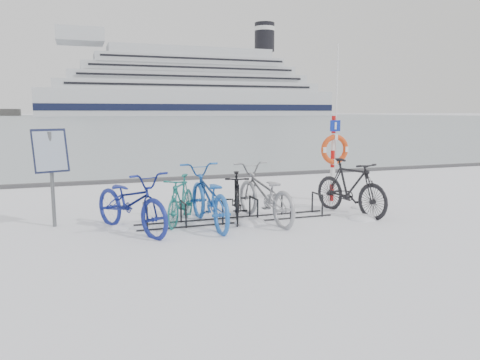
{
  "coord_description": "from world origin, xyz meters",
  "views": [
    {
      "loc": [
        -2.94,
        -8.62,
        2.16
      ],
      "look_at": [
        0.28,
        0.6,
        0.73
      ],
      "focal_mm": 35.0,
      "sensor_mm": 36.0,
      "label": 1
    }
  ],
  "objects_px": {
    "bike_rack": "(237,212)",
    "lifebuoy_station": "(334,150)",
    "info_board": "(51,157)",
    "cruise_ferry": "(189,90)"
  },
  "relations": [
    {
      "from": "info_board",
      "to": "cruise_ferry",
      "type": "xyz_separation_m",
      "value": [
        54.3,
        220.34,
        11.48
      ]
    },
    {
      "from": "bike_rack",
      "to": "info_board",
      "type": "bearing_deg",
      "value": 168.84
    },
    {
      "from": "bike_rack",
      "to": "cruise_ferry",
      "type": "bearing_deg",
      "value": 77.03
    },
    {
      "from": "bike_rack",
      "to": "info_board",
      "type": "xyz_separation_m",
      "value": [
        -3.41,
        0.67,
        1.15
      ]
    },
    {
      "from": "info_board",
      "to": "cruise_ferry",
      "type": "relative_size",
      "value": 0.01
    },
    {
      "from": "bike_rack",
      "to": "lifebuoy_station",
      "type": "relative_size",
      "value": 1.07
    },
    {
      "from": "cruise_ferry",
      "to": "info_board",
      "type": "bearing_deg",
      "value": -103.84
    },
    {
      "from": "info_board",
      "to": "lifebuoy_station",
      "type": "relative_size",
      "value": 0.49
    },
    {
      "from": "info_board",
      "to": "bike_rack",
      "type": "bearing_deg",
      "value": -30.05
    },
    {
      "from": "bike_rack",
      "to": "lifebuoy_station",
      "type": "height_order",
      "value": "lifebuoy_station"
    }
  ]
}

